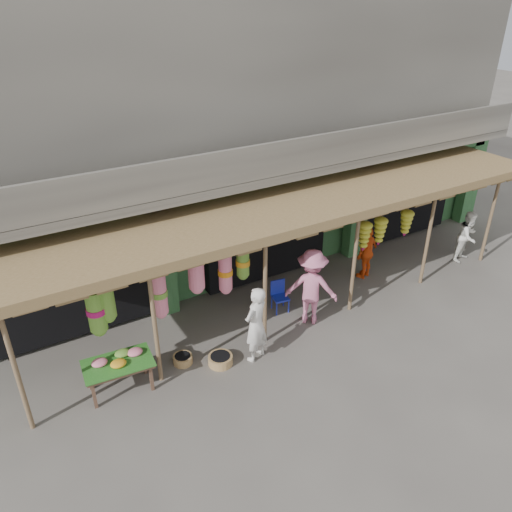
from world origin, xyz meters
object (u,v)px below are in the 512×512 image
flower_table (118,363)px  person_vendor (367,252)px  blue_chair (279,294)px  person_right (468,236)px  person_shopper (311,287)px  person_front (256,324)px

flower_table → person_vendor: bearing=12.0°
blue_chair → person_vendor: bearing=12.0°
blue_chair → person_vendor: person_vendor is taller
person_right → person_shopper: size_ratio=0.80×
person_front → person_vendor: (4.37, 1.44, -0.13)m
blue_chair → person_shopper: bearing=-55.6°
flower_table → blue_chair: flower_table is taller
person_right → person_vendor: size_ratio=1.01×
person_front → person_right: 7.58m
flower_table → person_shopper: (4.61, -0.04, 0.31)m
person_right → person_vendor: (-3.18, 0.75, -0.00)m
person_right → person_vendor: bearing=153.2°
flower_table → person_right: bearing=5.7°
blue_chair → person_right: 6.14m
person_right → person_front: bearing=171.7°
person_front → person_shopper: person_shopper is taller
person_shopper → person_right: bearing=-137.0°
person_right → person_shopper: bearing=168.3°
flower_table → person_front: (2.80, -0.55, 0.24)m
person_front → person_shopper: size_ratio=0.93×
blue_chair → person_vendor: size_ratio=0.52×
flower_table → person_right: person_right is taller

